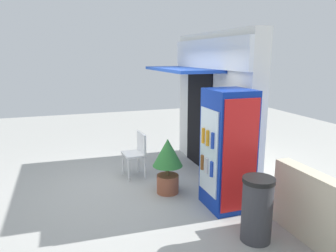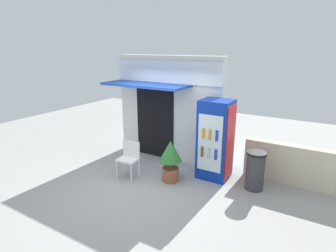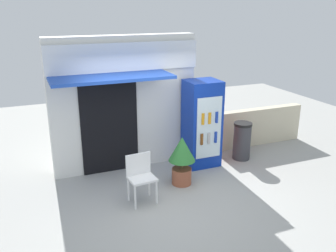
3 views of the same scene
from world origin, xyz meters
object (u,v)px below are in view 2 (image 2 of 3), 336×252
Objects in this scene: drink_cooler at (215,140)px; potted_plant_near_shop at (170,157)px; trash_bin at (255,171)px; plastic_chair at (129,156)px.

drink_cooler is 1.92× the size of potted_plant_near_shop.
drink_cooler is 2.18× the size of trash_bin.
drink_cooler is 2.09m from plastic_chair.
plastic_chair is 1.02× the size of trash_bin.
drink_cooler is at bearing 41.75° from potted_plant_near_shop.
potted_plant_near_shop reaches higher than trash_bin.
potted_plant_near_shop is at bearing 18.53° from plastic_chair.
plastic_chair is 0.90× the size of potted_plant_near_shop.
potted_plant_near_shop is (0.96, 0.32, 0.06)m from plastic_chair.
trash_bin is (0.99, -0.10, -0.51)m from drink_cooler.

